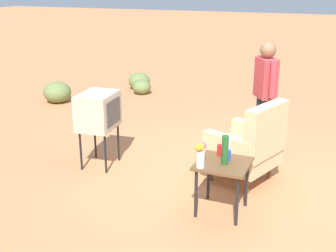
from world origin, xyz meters
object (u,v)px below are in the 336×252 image
object	(u,v)px
bottle_short_clear	(228,147)
soda_can_red	(220,150)
soda_can_blue	(228,155)
armchair	(249,145)
person_standing	(265,92)
flower_vase	(201,154)
bottle_wine_green	(225,150)
tv_on_stand	(98,111)
side_table	(223,170)

from	to	relation	value
bottle_short_clear	soda_can_red	bearing A→B (deg)	-79.28
soda_can_blue	bottle_short_clear	bearing A→B (deg)	-166.12
bottle_short_clear	armchair	bearing A→B (deg)	170.28
armchair	person_standing	world-z (taller)	person_standing
soda_can_red	flower_vase	distance (m)	0.42
bottle_short_clear	bottle_wine_green	bearing A→B (deg)	6.10
armchair	flower_vase	xyz separation A→B (m)	(1.05, -0.29, 0.24)
bottle_short_clear	flower_vase	size ratio (longest dim) A/B	0.75
soda_can_red	armchair	bearing A→B (deg)	163.15
tv_on_stand	flower_vase	size ratio (longest dim) A/B	3.89
tv_on_stand	flower_vase	xyz separation A→B (m)	(0.80, 1.70, -0.05)
flower_vase	soda_can_red	bearing A→B (deg)	166.54
side_table	tv_on_stand	size ratio (longest dim) A/B	0.57
soda_can_blue	flower_vase	xyz separation A→B (m)	(0.29, -0.22, 0.09)
bottle_wine_green	bottle_short_clear	bearing A→B (deg)	-173.90
side_table	flower_vase	size ratio (longest dim) A/B	2.22
armchair	tv_on_stand	size ratio (longest dim) A/B	1.03
side_table	flower_vase	xyz separation A→B (m)	(0.21, -0.19, 0.23)
soda_can_red	bottle_short_clear	xyz separation A→B (m)	(-0.02, 0.09, 0.04)
tv_on_stand	soda_can_red	distance (m)	1.85
bottle_short_clear	tv_on_stand	bearing A→B (deg)	-101.34
side_table	flower_vase	bearing A→B (deg)	-41.61
armchair	flower_vase	world-z (taller)	armchair
side_table	tv_on_stand	world-z (taller)	tv_on_stand
side_table	person_standing	distance (m)	1.91
person_standing	side_table	bearing A→B (deg)	-2.48
armchair	soda_can_red	size ratio (longest dim) A/B	8.69
tv_on_stand	person_standing	distance (m)	2.36
armchair	tv_on_stand	distance (m)	2.03
tv_on_stand	flower_vase	distance (m)	1.88
person_standing	flower_vase	bearing A→B (deg)	-7.38
armchair	bottle_wine_green	xyz separation A→B (m)	(0.87, -0.08, 0.25)
side_table	bottle_short_clear	bearing A→B (deg)	-179.15
soda_can_red	bottle_short_clear	size ratio (longest dim) A/B	0.61
armchair	side_table	size ratio (longest dim) A/B	1.80
armchair	flower_vase	distance (m)	1.12
armchair	person_standing	bearing A→B (deg)	-178.58
armchair	bottle_wine_green	bearing A→B (deg)	-5.49
tv_on_stand	flower_vase	bearing A→B (deg)	64.94
person_standing	soda_can_blue	bearing A→B (deg)	-1.63
tv_on_stand	person_standing	xyz separation A→B (m)	(-1.28, 1.97, 0.16)
person_standing	soda_can_red	world-z (taller)	person_standing
armchair	soda_can_blue	world-z (taller)	armchair
armchair	bottle_short_clear	size ratio (longest dim) A/B	5.30
armchair	soda_can_blue	distance (m)	0.79
soda_can_red	flower_vase	size ratio (longest dim) A/B	0.46
soda_can_red	bottle_short_clear	distance (m)	0.10
tv_on_stand	soda_can_blue	distance (m)	1.99
flower_vase	side_table	bearing A→B (deg)	138.39
armchair	bottle_wine_green	distance (m)	0.91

